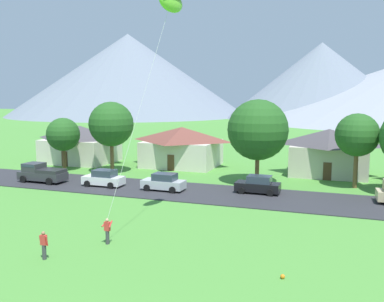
{
  "coord_description": "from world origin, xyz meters",
  "views": [
    {
      "loc": [
        8.71,
        -11.38,
        9.5
      ],
      "look_at": [
        -1.16,
        16.71,
        5.45
      ],
      "focal_mm": 39.66,
      "sensor_mm": 36.0,
      "label": 1
    }
  ],
  "objects_px": {
    "parked_car_silver_mid_west": "(164,182)",
    "kite_flyer_with_kite": "(169,9)",
    "house_left_center": "(329,151)",
    "watcher_person": "(44,245)",
    "soccer_ball": "(283,277)",
    "house_leftmost": "(182,146)",
    "tree_near_left": "(111,124)",
    "tree_near_right": "(357,135)",
    "tree_center": "(258,130)",
    "tree_right_of_center": "(63,135)",
    "parked_car_black_mid_east": "(258,185)",
    "house_right_center": "(80,143)",
    "pickup_truck_charcoal_east_side": "(41,173)",
    "parked_car_white_east_end": "(104,178)"
  },
  "relations": [
    {
      "from": "tree_near_right",
      "to": "kite_flyer_with_kite",
      "type": "distance_m",
      "value": 23.97
    },
    {
      "from": "tree_center",
      "to": "tree_near_left",
      "type": "bearing_deg",
      "value": 178.6
    },
    {
      "from": "parked_car_white_east_end",
      "to": "tree_near_right",
      "type": "bearing_deg",
      "value": 18.11
    },
    {
      "from": "tree_right_of_center",
      "to": "parked_car_black_mid_east",
      "type": "bearing_deg",
      "value": -9.76
    },
    {
      "from": "parked_car_silver_mid_west",
      "to": "soccer_ball",
      "type": "height_order",
      "value": "parked_car_silver_mid_west"
    },
    {
      "from": "tree_center",
      "to": "tree_near_right",
      "type": "relative_size",
      "value": 1.18
    },
    {
      "from": "house_right_center",
      "to": "parked_car_black_mid_east",
      "type": "distance_m",
      "value": 28.92
    },
    {
      "from": "house_leftmost",
      "to": "tree_near_right",
      "type": "distance_m",
      "value": 22.39
    },
    {
      "from": "parked_car_silver_mid_west",
      "to": "kite_flyer_with_kite",
      "type": "xyz_separation_m",
      "value": [
        4.74,
        -9.86,
        14.34
      ]
    },
    {
      "from": "house_right_center",
      "to": "parked_car_white_east_end",
      "type": "xyz_separation_m",
      "value": [
        11.31,
        -12.71,
        -1.76
      ]
    },
    {
      "from": "house_leftmost",
      "to": "house_right_center",
      "type": "bearing_deg",
      "value": -172.85
    },
    {
      "from": "kite_flyer_with_kite",
      "to": "house_left_center",
      "type": "bearing_deg",
      "value": 66.69
    },
    {
      "from": "house_right_center",
      "to": "pickup_truck_charcoal_east_side",
      "type": "distance_m",
      "value": 13.82
    },
    {
      "from": "tree_near_left",
      "to": "kite_flyer_with_kite",
      "type": "relative_size",
      "value": 0.52
    },
    {
      "from": "house_leftmost",
      "to": "kite_flyer_with_kite",
      "type": "bearing_deg",
      "value": -71.16
    },
    {
      "from": "tree_near_right",
      "to": "soccer_ball",
      "type": "height_order",
      "value": "tree_near_right"
    },
    {
      "from": "house_left_center",
      "to": "soccer_ball",
      "type": "height_order",
      "value": "house_left_center"
    },
    {
      "from": "pickup_truck_charcoal_east_side",
      "to": "soccer_ball",
      "type": "xyz_separation_m",
      "value": [
        27.6,
        -15.64,
        -0.94
      ]
    },
    {
      "from": "house_right_center",
      "to": "parked_car_white_east_end",
      "type": "distance_m",
      "value": 17.11
    },
    {
      "from": "tree_right_of_center",
      "to": "house_leftmost",
      "type": "bearing_deg",
      "value": 32.87
    },
    {
      "from": "pickup_truck_charcoal_east_side",
      "to": "parked_car_white_east_end",
      "type": "bearing_deg",
      "value": 3.46
    },
    {
      "from": "house_leftmost",
      "to": "house_right_center",
      "type": "xyz_separation_m",
      "value": [
        -14.4,
        -1.81,
        -0.04
      ]
    },
    {
      "from": "tree_near_left",
      "to": "tree_near_right",
      "type": "relative_size",
      "value": 1.13
    },
    {
      "from": "parked_car_silver_mid_west",
      "to": "parked_car_black_mid_east",
      "type": "distance_m",
      "value": 9.15
    },
    {
      "from": "watcher_person",
      "to": "soccer_ball",
      "type": "bearing_deg",
      "value": 8.27
    },
    {
      "from": "tree_center",
      "to": "soccer_ball",
      "type": "xyz_separation_m",
      "value": [
        5.64,
        -22.68,
        -5.61
      ]
    },
    {
      "from": "house_leftmost",
      "to": "parked_car_black_mid_east",
      "type": "distance_m",
      "value": 17.67
    },
    {
      "from": "parked_car_silver_mid_west",
      "to": "kite_flyer_with_kite",
      "type": "relative_size",
      "value": 0.26
    },
    {
      "from": "house_leftmost",
      "to": "parked_car_black_mid_east",
      "type": "bearing_deg",
      "value": -44.9
    },
    {
      "from": "tree_right_of_center",
      "to": "pickup_truck_charcoal_east_side",
      "type": "height_order",
      "value": "tree_right_of_center"
    },
    {
      "from": "house_left_center",
      "to": "house_right_center",
      "type": "xyz_separation_m",
      "value": [
        -32.86,
        -1.39,
        -0.18
      ]
    },
    {
      "from": "tree_center",
      "to": "tree_right_of_center",
      "type": "relative_size",
      "value": 1.36
    },
    {
      "from": "tree_center",
      "to": "soccer_ball",
      "type": "bearing_deg",
      "value": -76.03
    },
    {
      "from": "house_leftmost",
      "to": "watcher_person",
      "type": "bearing_deg",
      "value": -83.32
    },
    {
      "from": "tree_near_left",
      "to": "tree_right_of_center",
      "type": "relative_size",
      "value": 1.31
    },
    {
      "from": "parked_car_silver_mid_west",
      "to": "parked_car_white_east_end",
      "type": "height_order",
      "value": "same"
    },
    {
      "from": "kite_flyer_with_kite",
      "to": "watcher_person",
      "type": "relative_size",
      "value": 9.85
    },
    {
      "from": "house_left_center",
      "to": "watcher_person",
      "type": "height_order",
      "value": "house_left_center"
    },
    {
      "from": "house_leftmost",
      "to": "tree_near_left",
      "type": "height_order",
      "value": "tree_near_left"
    },
    {
      "from": "house_left_center",
      "to": "pickup_truck_charcoal_east_side",
      "type": "distance_m",
      "value": 32.43
    },
    {
      "from": "tree_right_of_center",
      "to": "soccer_ball",
      "type": "distance_m",
      "value": 37.49
    },
    {
      "from": "house_leftmost",
      "to": "pickup_truck_charcoal_east_side",
      "type": "relative_size",
      "value": 1.89
    },
    {
      "from": "tree_center",
      "to": "parked_car_white_east_end",
      "type": "height_order",
      "value": "tree_center"
    },
    {
      "from": "tree_right_of_center",
      "to": "pickup_truck_charcoal_east_side",
      "type": "bearing_deg",
      "value": -73.15
    },
    {
      "from": "house_left_center",
      "to": "parked_car_silver_mid_west",
      "type": "height_order",
      "value": "house_left_center"
    },
    {
      "from": "tree_right_of_center",
      "to": "watcher_person",
      "type": "distance_m",
      "value": 29.62
    },
    {
      "from": "house_leftmost",
      "to": "tree_right_of_center",
      "type": "distance_m",
      "value": 15.05
    },
    {
      "from": "house_leftmost",
      "to": "kite_flyer_with_kite",
      "type": "relative_size",
      "value": 0.6
    },
    {
      "from": "house_right_center",
      "to": "parked_car_silver_mid_west",
      "type": "bearing_deg",
      "value": -34.88
    },
    {
      "from": "house_left_center",
      "to": "tree_near_left",
      "type": "xyz_separation_m",
      "value": [
        -24.61,
        -7.08,
        3.06
      ]
    }
  ]
}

